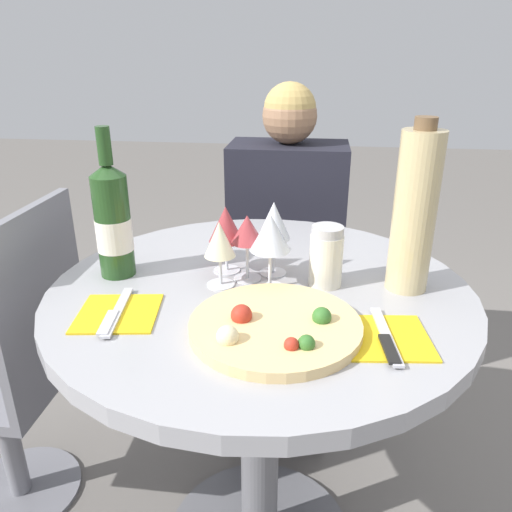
# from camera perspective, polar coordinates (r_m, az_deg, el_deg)

# --- Properties ---
(dining_table) EXTENTS (0.90, 0.90, 0.78)m
(dining_table) POSITION_cam_1_polar(r_m,az_deg,el_deg) (1.16, 0.47, -11.57)
(dining_table) COLOR slate
(dining_table) RESTS_ON ground_plane
(chair_behind_diner) EXTENTS (0.38, 0.38, 0.90)m
(chair_behind_diner) POSITION_cam_1_polar(r_m,az_deg,el_deg) (1.90, 3.51, -2.60)
(chair_behind_diner) COLOR slate
(chair_behind_diner) RESTS_ON ground_plane
(seated_diner) EXTENTS (0.39, 0.47, 1.15)m
(seated_diner) POSITION_cam_1_polar(r_m,az_deg,el_deg) (1.74, 3.23, -2.61)
(seated_diner) COLOR black
(seated_diner) RESTS_ON ground_plane
(chair_empty_side) EXTENTS (0.38, 0.38, 0.90)m
(chair_empty_side) POSITION_cam_1_polar(r_m,az_deg,el_deg) (1.52, -25.74, -12.14)
(chair_empty_side) COLOR slate
(chair_empty_side) RESTS_ON ground_plane
(pizza_large) EXTENTS (0.31, 0.31, 0.05)m
(pizza_large) POSITION_cam_1_polar(r_m,az_deg,el_deg) (0.90, 2.12, -8.01)
(pizza_large) COLOR #E5C17F
(pizza_large) RESTS_ON dining_table
(wine_bottle) EXTENTS (0.08, 0.08, 0.33)m
(wine_bottle) POSITION_cam_1_polar(r_m,az_deg,el_deg) (1.12, -16.03, 3.81)
(wine_bottle) COLOR #23471E
(wine_bottle) RESTS_ON dining_table
(tall_carafe) EXTENTS (0.09, 0.09, 0.35)m
(tall_carafe) POSITION_cam_1_polar(r_m,az_deg,el_deg) (1.05, 17.67, 4.82)
(tall_carafe) COLOR tan
(tall_carafe) RESTS_ON dining_table
(sugar_shaker) EXTENTS (0.07, 0.07, 0.13)m
(sugar_shaker) POSITION_cam_1_polar(r_m,az_deg,el_deg) (1.06, 8.02, -0.05)
(sugar_shaker) COLOR silver
(sugar_shaker) RESTS_ON dining_table
(wine_glass_front_right) EXTENTS (0.08, 0.08, 0.16)m
(wine_glass_front_right) POSITION_cam_1_polar(r_m,az_deg,el_deg) (1.01, 1.65, 2.54)
(wine_glass_front_right) COLOR silver
(wine_glass_front_right) RESTS_ON dining_table
(wine_glass_back_right) EXTENTS (0.07, 0.07, 0.17)m
(wine_glass_back_right) POSITION_cam_1_polar(r_m,az_deg,el_deg) (1.08, 2.03, 3.91)
(wine_glass_back_right) COLOR silver
(wine_glass_back_right) RESTS_ON dining_table
(wine_glass_front_left) EXTENTS (0.07, 0.07, 0.14)m
(wine_glass_front_left) POSITION_cam_1_polar(r_m,az_deg,el_deg) (1.03, -4.19, 1.75)
(wine_glass_front_left) COLOR silver
(wine_glass_front_left) RESTS_ON dining_table
(wine_glass_center) EXTENTS (0.07, 0.07, 0.15)m
(wine_glass_center) POSITION_cam_1_polar(r_m,az_deg,el_deg) (1.06, -1.01, 2.85)
(wine_glass_center) COLOR silver
(wine_glass_center) RESTS_ON dining_table
(wine_glass_back_left) EXTENTS (0.08, 0.08, 0.15)m
(wine_glass_back_left) POSITION_cam_1_polar(r_m,az_deg,el_deg) (1.10, -3.47, 3.53)
(wine_glass_back_left) COLOR silver
(wine_glass_back_left) RESTS_ON dining_table
(place_setting_left) EXTENTS (0.17, 0.19, 0.01)m
(place_setting_left) POSITION_cam_1_polar(r_m,az_deg,el_deg) (0.99, -15.56, -6.35)
(place_setting_left) COLOR gold
(place_setting_left) RESTS_ON dining_table
(place_setting_right) EXTENTS (0.16, 0.19, 0.01)m
(place_setting_right) POSITION_cam_1_polar(r_m,az_deg,el_deg) (0.91, 14.62, -9.02)
(place_setting_right) COLOR gold
(place_setting_right) RESTS_ON dining_table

